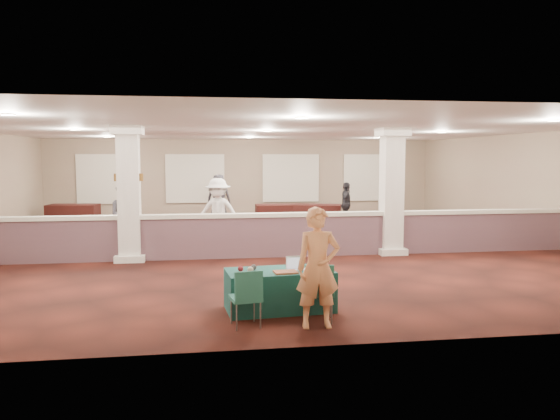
{
  "coord_description": "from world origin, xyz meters",
  "views": [
    {
      "loc": [
        -1.86,
        -14.8,
        2.47
      ],
      "look_at": [
        0.05,
        -2.0,
        1.22
      ],
      "focal_mm": 35.0,
      "sensor_mm": 36.0,
      "label": 1
    }
  ],
  "objects": [
    {
      "name": "laptop_base",
      "position": [
        -0.32,
        -6.25,
        0.66
      ],
      "size": [
        0.31,
        0.23,
        0.02
      ],
      "primitive_type": "cube",
      "rotation": [
        0.0,
        0.0,
        0.08
      ],
      "color": "silver",
      "rests_on": "near_table"
    },
    {
      "name": "scissors",
      "position": [
        0.01,
        -6.43,
        0.66
      ],
      "size": [
        0.11,
        0.04,
        0.01
      ],
      "primitive_type": "cube",
      "rotation": [
        0.0,
        0.0,
        0.08
      ],
      "color": "#B11F12",
      "rests_on": "near_table"
    },
    {
      "name": "wall_right",
      "position": [
        8.0,
        0.0,
        1.6
      ],
      "size": [
        0.04,
        16.0,
        3.2
      ],
      "primitive_type": "cube",
      "color": "#876E5D",
      "rests_on": "ground"
    },
    {
      "name": "far_table_front_left",
      "position": [
        -4.17,
        0.3,
        0.39
      ],
      "size": [
        2.06,
        1.24,
        0.78
      ],
      "primitive_type": "cube",
      "rotation": [
        0.0,
        0.0,
        -0.15
      ],
      "color": "black",
      "rests_on": "ground"
    },
    {
      "name": "far_table_back_right",
      "position": [
        2.5,
        5.05,
        0.36
      ],
      "size": [
        1.96,
        1.39,
        0.72
      ],
      "primitive_type": "cube",
      "rotation": [
        0.0,
        0.0,
        -0.31
      ],
      "color": "black",
      "rests_on": "ground"
    },
    {
      "name": "far_table_front_right",
      "position": [
        5.2,
        0.3,
        0.35
      ],
      "size": [
        1.76,
        0.9,
        0.71
      ],
      "primitive_type": "cube",
      "rotation": [
        0.0,
        0.0,
        0.01
      ],
      "color": "black",
      "rests_on": "ground"
    },
    {
      "name": "column_right",
      "position": [
        3.0,
        -1.5,
        1.64
      ],
      "size": [
        0.72,
        0.72,
        3.2
      ],
      "color": "beige",
      "rests_on": "ground"
    },
    {
      "name": "conf_chair_main",
      "position": [
        -0.1,
        -6.97,
        0.53
      ],
      "size": [
        0.52,
        0.53,
        0.9
      ],
      "rotation": [
        0.0,
        0.0,
        -0.18
      ],
      "color": "#1D544C",
      "rests_on": "ground"
    },
    {
      "name": "yarn_grey",
      "position": [
        -1.0,
        -6.15,
        0.7
      ],
      "size": [
        0.09,
        0.09,
        0.09
      ],
      "primitive_type": "sphere",
      "color": "#46464A",
      "rests_on": "near_table"
    },
    {
      "name": "attendee_b",
      "position": [
        -1.34,
        0.44,
        0.95
      ],
      "size": [
        1.3,
        0.78,
        1.89
      ],
      "primitive_type": "imported",
      "rotation": [
        0.0,
        0.0,
        -0.2
      ],
      "color": "beige",
      "rests_on": "ground"
    },
    {
      "name": "attendee_c",
      "position": [
        3.36,
        4.09,
        0.79
      ],
      "size": [
        0.78,
        1.03,
        1.59
      ],
      "primitive_type": "imported",
      "rotation": [
        0.0,
        0.0,
        1.15
      ],
      "color": "black",
      "rests_on": "ground"
    },
    {
      "name": "woman",
      "position": [
        -0.17,
        -7.2,
        0.88
      ],
      "size": [
        0.64,
        0.44,
        1.76
      ],
      "primitive_type": "imported",
      "rotation": [
        0.0,
        0.0,
        -0.02
      ],
      "color": "#FF9C6E",
      "rests_on": "ground"
    },
    {
      "name": "knitting",
      "position": [
        -0.53,
        -6.45,
        0.67
      ],
      "size": [
        0.38,
        0.3,
        0.03
      ],
      "primitive_type": "cube",
      "rotation": [
        0.0,
        0.0,
        0.08
      ],
      "color": "#CB5220",
      "rests_on": "near_table"
    },
    {
      "name": "laptop_screen",
      "position": [
        -0.33,
        -6.15,
        0.77
      ],
      "size": [
        0.3,
        0.04,
        0.2
      ],
      "primitive_type": "cube",
      "rotation": [
        0.0,
        0.0,
        0.08
      ],
      "color": "silver",
      "rests_on": "near_table"
    },
    {
      "name": "conf_chair_side",
      "position": [
        -1.19,
        -7.08,
        0.51
      ],
      "size": [
        0.49,
        0.49,
        0.86
      ],
      "rotation": [
        0.0,
        0.0,
        0.16
      ],
      "color": "#1D544C",
      "rests_on": "ground"
    },
    {
      "name": "far_table_back_center",
      "position": [
        1.12,
        5.33,
        0.36
      ],
      "size": [
        1.76,
        0.89,
        0.71
      ],
      "primitive_type": "cube",
      "rotation": [
        0.0,
        0.0,
        -0.01
      ],
      "color": "black",
      "rests_on": "ground"
    },
    {
      "name": "attendee_a",
      "position": [
        -3.9,
        0.6,
        0.87
      ],
      "size": [
        0.91,
        0.63,
        1.74
      ],
      "primitive_type": "imported",
      "rotation": [
        0.0,
        0.0,
        0.21
      ],
      "color": "black",
      "rests_on": "ground"
    },
    {
      "name": "column_left",
      "position": [
        -3.5,
        -1.5,
        1.64
      ],
      "size": [
        0.72,
        0.72,
        3.2
      ],
      "color": "beige",
      "rests_on": "ground"
    },
    {
      "name": "attendee_d",
      "position": [
        -1.12,
        5.54,
        0.93
      ],
      "size": [
        0.97,
        0.61,
        1.86
      ],
      "primitive_type": "imported",
      "rotation": [
        0.0,
        0.0,
        3.02
      ],
      "color": "black",
      "rests_on": "ground"
    },
    {
      "name": "yarn_red",
      "position": [
        -1.22,
        -6.24,
        0.7
      ],
      "size": [
        0.09,
        0.09,
        0.09
      ],
      "primitive_type": "sphere",
      "color": "maroon",
      "rests_on": "near_table"
    },
    {
      "name": "near_table",
      "position": [
        -0.59,
        -6.23,
        0.33
      ],
      "size": [
        1.77,
        0.99,
        0.65
      ],
      "primitive_type": "cube",
      "rotation": [
        0.0,
        0.0,
        0.08
      ],
      "color": "#0F3833",
      "rests_on": "ground"
    },
    {
      "name": "screen_glow",
      "position": [
        -0.33,
        -6.15,
        0.76
      ],
      "size": [
        0.27,
        0.03,
        0.17
      ],
      "primitive_type": "cube",
      "rotation": [
        0.0,
        0.0,
        0.08
      ],
      "color": "silver",
      "rests_on": "near_table"
    },
    {
      "name": "sconce_right",
      "position": [
        -3.22,
        -1.5,
        2.0
      ],
      "size": [
        0.12,
        0.12,
        0.18
      ],
      "color": "brown",
      "rests_on": "column_left"
    },
    {
      "name": "partition_wall",
      "position": [
        0.0,
        -1.5,
        0.57
      ],
      "size": [
        15.6,
        0.28,
        1.1
      ],
      "color": "#583C46",
      "rests_on": "ground"
    },
    {
      "name": "wall_front",
      "position": [
        0.0,
        -8.0,
        1.6
      ],
      "size": [
        16.0,
        0.04,
        3.2
      ],
      "primitive_type": "cube",
      "color": "#876E5D",
      "rests_on": "ground"
    },
    {
      "name": "ground",
      "position": [
        0.0,
        0.0,
        0.0
      ],
      "size": [
        16.0,
        16.0,
        0.0
      ],
      "primitive_type": "plane",
      "color": "#3F160F",
      "rests_on": "ground"
    },
    {
      "name": "far_table_front_center",
      "position": [
        1.17,
        0.35,
        0.34
      ],
      "size": [
        1.84,
        1.19,
        0.69
      ],
      "primitive_type": "cube",
      "rotation": [
        0.0,
        0.0,
        -0.22
      ],
      "color": "black",
      "rests_on": "ground"
    },
    {
      "name": "yarn_cream",
      "position": [
        -1.07,
        -6.36,
        0.7
      ],
      "size": [
        0.1,
        0.1,
        0.1
      ],
      "primitive_type": "sphere",
      "color": "beige",
      "rests_on": "near_table"
    },
    {
      "name": "far_table_back_left",
      "position": [
        -6.5,
        6.3,
        0.36
      ],
      "size": [
        1.89,
        1.1,
        0.73
      ],
      "primitive_type": "cube",
      "rotation": [
        0.0,
        0.0,
        -0.12
      ],
      "color": "black",
      "rests_on": "ground"
    },
    {
      "name": "ceiling",
      "position": [
        0.0,
        0.0,
        3.2
      ],
      "size": [
        16.0,
        16.0,
        0.02
      ],
      "primitive_type": "cube",
      "color": "silver",
      "rests_on": "wall_back"
    },
    {
      "name": "wall_back",
      "position": [
        0.0,
        8.0,
        1.6
      ],
      "size": [
        16.0,
        0.04,
        3.2
      ],
      "primitive_type": "cube",
      "color": "#876E5D",
      "rests_on": "ground"
    },
    {
      "name": "sconce_left",
      "position": [
        -3.78,
        -1.5,
        2.0
      ],
      "size": [
        0.12,
        0.12,
        0.18
      ],
      "color": "brown",
      "rests_on": "column_left"
    }
  ]
}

